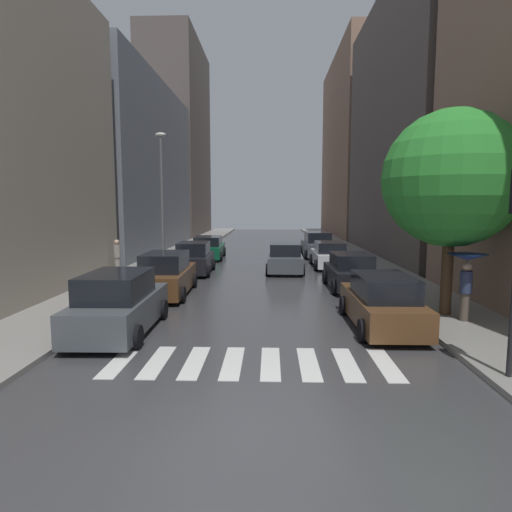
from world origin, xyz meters
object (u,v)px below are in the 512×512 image
Objects in this scene: street_tree_right at (452,179)px; lamp_post_left at (162,192)px; car_midroad at (285,258)px; pedestrian_near_tree at (117,256)px; parked_car_right_nearest at (382,303)px; parked_car_right_fourth at (317,245)px; parked_car_right_second at (351,272)px; parked_car_right_third at (329,255)px; parked_car_left_fourth at (208,248)px; parked_car_left_third at (194,259)px; pedestrian_foreground at (467,270)px; parked_car_left_second at (166,275)px; parked_car_left_nearest at (119,305)px.

street_tree_right is 15.32m from lamp_post_left.
pedestrian_near_tree reaches higher than car_midroad.
parked_car_right_nearest is at bearing -153.64° from street_tree_right.
lamp_post_left reaches higher than parked_car_right_fourth.
parked_car_right_nearest is at bearing 177.16° from parked_car_right_second.
parked_car_right_third is at bearing -0.93° from parked_car_right_nearest.
parked_car_left_fourth is 1.08× the size of car_midroad.
parked_car_right_nearest is 18.35m from parked_car_right_fourth.
parked_car_left_third is 0.89× the size of parked_car_right_nearest.
parked_car_left_fourth is at bearing 42.68° from car_midroad.
pedestrian_near_tree is (-14.04, 8.98, -0.66)m from pedestrian_foreground.
parked_car_left_fourth is at bearing 62.04° from parked_car_right_third.
parked_car_left_third is at bearing 135.44° from parked_car_right_fourth.
parked_car_right_nearest is 12.89m from parked_car_right_third.
parked_car_left_second is 5.68m from parked_car_left_third.
pedestrian_near_tree is at bearing 103.12° from car_midroad.
parked_car_left_nearest is at bearing -168.94° from street_tree_right.
street_tree_right is at bearing -152.15° from car_midroad.
lamp_post_left is at bearing 140.13° from street_tree_right.
lamp_post_left is (-9.35, -7.36, 3.59)m from parked_car_right_fourth.
parked_car_right_fourth is at bearing -44.53° from parked_car_left_third.
lamp_post_left reaches higher than parked_car_left_fourth.
pedestrian_near_tree reaches higher than parked_car_left_fourth.
parked_car_right_second is at bearing -119.79° from parked_car_left_third.
parked_car_left_third is 13.97m from street_tree_right.
parked_car_left_nearest is at bearing 156.30° from parked_car_right_fourth.
parked_car_right_nearest is 11.44m from car_midroad.
parked_car_left_third is 0.84× the size of parked_car_right_fourth.
parked_car_left_nearest is at bearing 95.51° from parked_car_right_nearest.
pedestrian_foreground reaches higher than parked_car_right_fourth.
lamp_post_left reaches higher than parked_car_right_nearest.
parked_car_right_fourth is 1.09× the size of car_midroad.
lamp_post_left is at bearing 40.05° from parked_car_right_nearest.
parked_car_left_nearest is 1.01× the size of parked_car_right_nearest.
lamp_post_left reaches higher than pedestrian_near_tree.
parked_car_left_fourth is 7.79m from parked_car_right_fourth.
parked_car_left_nearest is at bearing 177.01° from parked_car_left_third.
parked_car_right_fourth reaches higher than parked_car_left_nearest.
parked_car_left_second is at bearing -12.85° from pedestrian_near_tree.
parked_car_left_second is at bearing 161.16° from street_tree_right.
lamp_post_left is at bearing 92.76° from car_midroad.
street_tree_right is at bearing -169.26° from parked_car_right_third.
parked_car_left_nearest is at bearing 157.84° from car_midroad.
parked_car_right_second is at bearing -80.49° from parked_car_left_second.
parked_car_left_nearest is 2.59× the size of pedestrian_near_tree.
parked_car_left_third is at bearing -2.42° from parked_car_left_nearest.
lamp_post_left is at bearing 67.46° from parked_car_left_third.
lamp_post_left is (-11.75, 9.82, -0.12)m from street_tree_right.
lamp_post_left reaches higher than car_midroad.
pedestrian_near_tree is (-11.52, -3.57, 0.35)m from parked_car_right_third.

